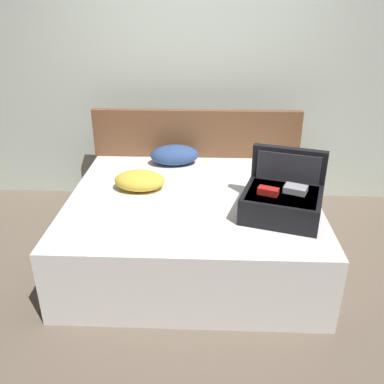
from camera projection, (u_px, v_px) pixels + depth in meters
ground_plane at (191, 286)px, 3.12m from camera, size 12.00×12.00×0.00m
back_wall at (198, 72)px, 4.04m from camera, size 8.00×0.10×2.60m
bed at (193, 227)px, 3.36m from camera, size 1.92×1.68×0.56m
headboard at (196, 161)px, 4.05m from camera, size 1.96×0.08×1.02m
hard_case_large at (283, 198)px, 2.93m from camera, size 0.65×0.62×0.43m
pillow_near_headboard at (175, 155)px, 3.80m from camera, size 0.47×0.32×0.18m
pillow_center_head at (140, 181)px, 3.33m from camera, size 0.42×0.31×0.15m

